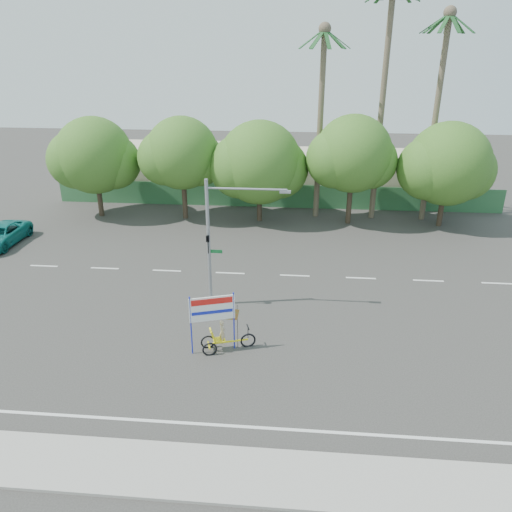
{
  "coord_description": "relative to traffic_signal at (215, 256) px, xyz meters",
  "views": [
    {
      "loc": [
        2.06,
        -19.63,
        13.29
      ],
      "look_at": [
        0.07,
        2.78,
        3.5
      ],
      "focal_mm": 35.0,
      "sensor_mm": 36.0,
      "label": 1
    }
  ],
  "objects": [
    {
      "name": "palm_mid",
      "position": [
        14.2,
        15.52,
        6.48
      ],
      "size": [
        3.73,
        3.79,
        15.45
      ],
      "color": "#70604C",
      "rests_on": "ground"
    },
    {
      "name": "tree_far_right",
      "position": [
        15.15,
        14.02,
        1.73
      ],
      "size": [
        7.38,
        6.2,
        7.94
      ],
      "color": "#473828",
      "rests_on": "ground"
    },
    {
      "name": "palm_short",
      "position": [
        5.7,
        15.52,
        5.94
      ],
      "size": [
        3.73,
        3.79,
        14.45
      ],
      "color": "#70604C",
      "rests_on": "ground"
    },
    {
      "name": "traffic_signal",
      "position": [
        0.0,
        0.0,
        0.0
      ],
      "size": [
        4.72,
        1.1,
        7.0
      ],
      "color": "gray",
      "rests_on": "ground"
    },
    {
      "name": "sidewalk_near",
      "position": [
        2.2,
        -11.48,
        -2.86
      ],
      "size": [
        50.0,
        2.4,
        0.12
      ],
      "primitive_type": "cube",
      "color": "gray",
      "rests_on": "ground"
    },
    {
      "name": "building_right",
      "position": [
        10.2,
        22.02,
        -1.12
      ],
      "size": [
        14.0,
        8.0,
        3.6
      ],
      "primitive_type": "cube",
      "color": "beige",
      "rests_on": "ground"
    },
    {
      "name": "tree_center",
      "position": [
        1.14,
        14.02,
        1.55
      ],
      "size": [
        7.62,
        6.4,
        7.85
      ],
      "color": "#473828",
      "rests_on": "ground"
    },
    {
      "name": "pickup_truck",
      "position": [
        -16.46,
        7.26,
        -2.2
      ],
      "size": [
        2.47,
        5.19,
        1.43
      ],
      "primitive_type": "imported",
      "rotation": [
        0.0,
        0.0,
        -0.02
      ],
      "color": "#10716C",
      "rests_on": "ground"
    },
    {
      "name": "tree_right",
      "position": [
        8.15,
        14.02,
        2.32
      ],
      "size": [
        6.9,
        5.8,
        8.36
      ],
      "color": "#473828",
      "rests_on": "ground"
    },
    {
      "name": "tree_left",
      "position": [
        -4.85,
        14.02,
        2.14
      ],
      "size": [
        6.66,
        5.6,
        8.07
      ],
      "color": "#473828",
      "rests_on": "ground"
    },
    {
      "name": "trike_billboard",
      "position": [
        0.85,
        -4.27,
        -1.72
      ],
      "size": [
        2.92,
        1.23,
        2.98
      ],
      "rotation": [
        0.0,
        0.0,
        0.31
      ],
      "color": "black",
      "rests_on": "ground"
    },
    {
      "name": "ground",
      "position": [
        2.2,
        -3.98,
        -2.92
      ],
      "size": [
        120.0,
        120.0,
        0.0
      ],
      "primitive_type": "plane",
      "color": "#33302D",
      "rests_on": "ground"
    },
    {
      "name": "palm_tall",
      "position": [
        10.2,
        15.52,
        7.55
      ],
      "size": [
        3.73,
        3.79,
        17.45
      ],
      "color": "#70604C",
      "rests_on": "ground"
    },
    {
      "name": "building_left",
      "position": [
        -7.8,
        22.02,
        -0.92
      ],
      "size": [
        12.0,
        8.0,
        4.0
      ],
      "primitive_type": "cube",
      "color": "beige",
      "rests_on": "ground"
    },
    {
      "name": "tree_far_left",
      "position": [
        -11.85,
        14.02,
        1.84
      ],
      "size": [
        7.14,
        6.0,
        7.96
      ],
      "color": "#473828",
      "rests_on": "ground"
    },
    {
      "name": "fence",
      "position": [
        2.2,
        17.52,
        -1.92
      ],
      "size": [
        38.0,
        0.08,
        2.0
      ],
      "primitive_type": "cube",
      "color": "#336B3D",
      "rests_on": "ground"
    }
  ]
}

